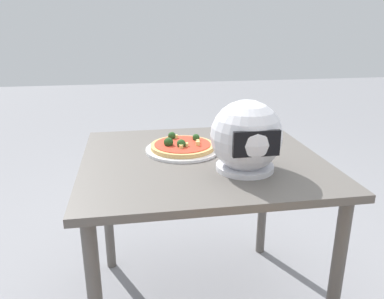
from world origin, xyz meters
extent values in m
cube|color=#5B5651|center=(0.00, 0.00, 0.76)|extent=(1.00, 0.91, 0.03)
cylinder|color=#5B5651|center=(-0.44, -0.40, 0.37)|extent=(0.05, 0.05, 0.74)
cylinder|color=#5B5651|center=(0.44, -0.40, 0.37)|extent=(0.05, 0.05, 0.74)
cylinder|color=#5B5651|center=(-0.44, 0.40, 0.37)|extent=(0.05, 0.05, 0.74)
cylinder|color=white|center=(0.07, -0.09, 0.78)|extent=(0.32, 0.32, 0.01)
cylinder|color=tan|center=(0.07, -0.09, 0.79)|extent=(0.28, 0.28, 0.02)
cylinder|color=red|center=(0.07, -0.09, 0.80)|extent=(0.25, 0.25, 0.00)
sphere|color=#234C1E|center=(0.13, -0.09, 0.82)|extent=(0.04, 0.04, 0.04)
sphere|color=#234C1E|center=(0.00, -0.14, 0.81)|extent=(0.03, 0.03, 0.03)
sphere|color=#234C1E|center=(0.08, -0.06, 0.82)|extent=(0.04, 0.04, 0.04)
sphere|color=#234C1E|center=(0.11, -0.19, 0.82)|extent=(0.04, 0.04, 0.04)
cylinder|color=#E0D172|center=(0.01, -0.06, 0.81)|extent=(0.02, 0.02, 0.02)
cylinder|color=#E0D172|center=(0.09, -0.19, 0.81)|extent=(0.02, 0.02, 0.01)
cylinder|color=#E0D172|center=(0.06, -0.06, 0.81)|extent=(0.02, 0.02, 0.01)
cylinder|color=#E0D172|center=(0.00, -0.09, 0.81)|extent=(0.03, 0.03, 0.01)
cylinder|color=#E0D172|center=(0.08, -0.04, 0.81)|extent=(0.02, 0.02, 0.01)
sphere|color=silver|center=(-0.14, 0.16, 0.91)|extent=(0.27, 0.27, 0.27)
cylinder|color=silver|center=(-0.14, 0.16, 0.78)|extent=(0.22, 0.22, 0.02)
cube|color=black|center=(-0.14, 0.28, 0.91)|extent=(0.17, 0.02, 0.09)
camera|label=1|loc=(0.29, 1.48, 1.32)|focal=35.47mm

